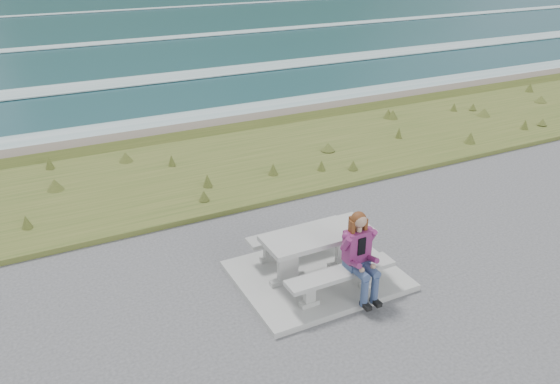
{
  "coord_description": "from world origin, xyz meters",
  "views": [
    {
      "loc": [
        -3.96,
        -6.46,
        5.15
      ],
      "look_at": [
        -0.07,
        1.2,
        1.08
      ],
      "focal_mm": 35.0,
      "sensor_mm": 36.0,
      "label": 1
    }
  ],
  "objects_px": {
    "picnic_table": "(318,242)",
    "bench_seaward": "(297,236)",
    "bench_landward": "(341,277)",
    "seated_woman": "(361,267)"
  },
  "relations": [
    {
      "from": "picnic_table",
      "to": "bench_seaward",
      "type": "distance_m",
      "value": 0.74
    },
    {
      "from": "bench_landward",
      "to": "bench_seaward",
      "type": "relative_size",
      "value": 1.0
    },
    {
      "from": "bench_seaward",
      "to": "seated_woman",
      "type": "bearing_deg",
      "value": -79.78
    },
    {
      "from": "picnic_table",
      "to": "bench_landward",
      "type": "xyz_separation_m",
      "value": [
        0.0,
        -0.7,
        -0.23
      ]
    },
    {
      "from": "bench_landward",
      "to": "bench_seaward",
      "type": "xyz_separation_m",
      "value": [
        0.0,
        1.4,
        0.0
      ]
    },
    {
      "from": "bench_seaward",
      "to": "seated_woman",
      "type": "xyz_separation_m",
      "value": [
        0.28,
        -1.53,
        0.16
      ]
    },
    {
      "from": "picnic_table",
      "to": "bench_seaward",
      "type": "bearing_deg",
      "value": 90.0
    },
    {
      "from": "picnic_table",
      "to": "seated_woman",
      "type": "xyz_separation_m",
      "value": [
        0.28,
        -0.83,
        -0.08
      ]
    },
    {
      "from": "picnic_table",
      "to": "seated_woman",
      "type": "height_order",
      "value": "seated_woman"
    },
    {
      "from": "bench_landward",
      "to": "picnic_table",
      "type": "bearing_deg",
      "value": 90.0
    }
  ]
}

